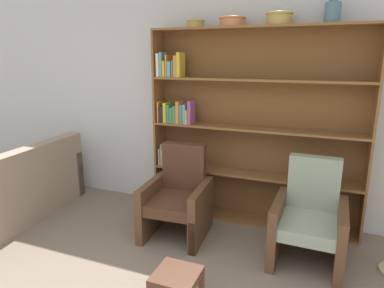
% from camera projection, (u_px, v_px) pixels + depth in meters
% --- Properties ---
extents(wall_back, '(12.00, 0.06, 2.75)m').
position_uv_depth(wall_back, '(238.00, 102.00, 3.98)').
color(wall_back, silver).
rests_on(wall_back, ground).
extents(bookshelf, '(2.37, 0.30, 2.19)m').
position_uv_depth(bookshelf, '(237.00, 132.00, 3.90)').
color(bookshelf, brown).
rests_on(bookshelf, ground).
extents(bowl_cream, '(0.20, 0.20, 0.09)m').
position_uv_depth(bowl_cream, '(196.00, 23.00, 3.76)').
color(bowl_cream, tan).
rests_on(bowl_cream, bookshelf).
extents(bowl_slate, '(0.28, 0.28, 0.10)m').
position_uv_depth(bowl_slate, '(233.00, 21.00, 3.61)').
color(bowl_slate, '#C67547').
rests_on(bowl_slate, bookshelf).
extents(bowl_copper, '(0.27, 0.27, 0.12)m').
position_uv_depth(bowl_copper, '(279.00, 18.00, 3.43)').
color(bowl_copper, tan).
rests_on(bowl_copper, bookshelf).
extents(vase_tall, '(0.15, 0.15, 0.24)m').
position_uv_depth(vase_tall, '(333.00, 12.00, 3.25)').
color(vase_tall, slate).
rests_on(vase_tall, bookshelf).
extents(couch, '(0.95, 1.66, 0.88)m').
position_uv_depth(couch, '(18.00, 190.00, 4.14)').
color(couch, gray).
rests_on(couch, ground).
extents(armchair_leather, '(0.68, 0.72, 0.96)m').
position_uv_depth(armchair_leather, '(178.00, 198.00, 3.69)').
color(armchair_leather, brown).
rests_on(armchair_leather, ground).
extents(armchair_cushioned, '(0.65, 0.69, 0.96)m').
position_uv_depth(armchair_cushioned, '(309.00, 220.00, 3.20)').
color(armchair_cushioned, brown).
rests_on(armchair_cushioned, ground).
extents(footstool, '(0.34, 0.34, 0.29)m').
position_uv_depth(footstool, '(177.00, 279.00, 2.61)').
color(footstool, brown).
rests_on(footstool, ground).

